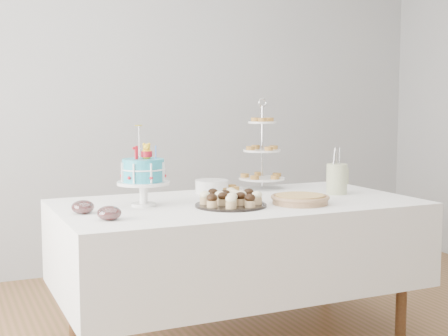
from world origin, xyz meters
name	(u,v)px	position (x,y,z in m)	size (l,w,h in m)	color
walls	(265,92)	(0.00, 0.00, 1.35)	(5.04, 4.04, 2.70)	#ABAEB1
table	(238,243)	(0.00, 0.30, 0.54)	(1.92, 1.02, 0.77)	white
birthday_cake	(143,184)	(-0.51, 0.36, 0.88)	(0.27, 0.27, 0.42)	white
cupcake_tray	(231,199)	(-0.11, 0.16, 0.81)	(0.37, 0.37, 0.08)	black
pie	(300,199)	(0.26, 0.08, 0.80)	(0.31, 0.31, 0.05)	tan
tiered_stand	(262,151)	(0.36, 0.70, 1.00)	(0.29, 0.29, 0.56)	silver
plate_stack	(212,186)	(0.00, 0.65, 0.81)	(0.20, 0.20, 0.08)	white
pastry_plate	(224,189)	(0.07, 0.64, 0.79)	(0.25, 0.25, 0.04)	white
jam_bowl_a	(109,213)	(-0.77, 0.05, 0.80)	(0.11, 0.11, 0.07)	silver
jam_bowl_b	(83,207)	(-0.84, 0.27, 0.80)	(0.11, 0.11, 0.07)	silver
utensil_pitcher	(337,178)	(0.64, 0.31, 0.87)	(0.12, 0.12, 0.27)	beige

